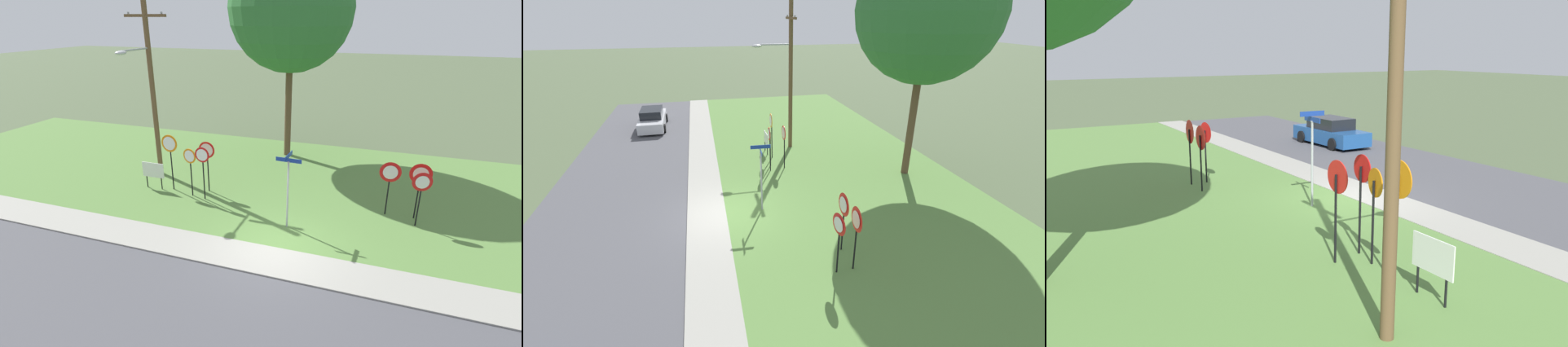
{
  "view_description": "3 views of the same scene",
  "coord_description": "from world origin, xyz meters",
  "views": [
    {
      "loc": [
        3.23,
        -10.87,
        7.43
      ],
      "look_at": [
        -1.49,
        2.78,
        1.54
      ],
      "focal_mm": 26.49,
      "sensor_mm": 36.0,
      "label": 1
    },
    {
      "loc": [
        13.62,
        -0.62,
        7.87
      ],
      "look_at": [
        -0.85,
        2.7,
        1.25
      ],
      "focal_mm": 25.23,
      "sensor_mm": 36.0,
      "label": 2
    },
    {
      "loc": [
        -14.09,
        10.09,
        4.79
      ],
      "look_at": [
        -1.68,
        2.71,
        1.52
      ],
      "focal_mm": 38.27,
      "sensor_mm": 36.0,
      "label": 3
    }
  ],
  "objects": [
    {
      "name": "yield_sign_near_right",
      "position": [
        4.61,
        3.18,
        1.66
      ],
      "size": [
        0.73,
        0.17,
        2.19
      ],
      "rotation": [
        0.0,
        0.0,
        0.2
      ],
      "color": "black",
      "rests_on": "grass_median"
    },
    {
      "name": "notice_board",
      "position": [
        -6.77,
        2.96,
        0.87
      ],
      "size": [
        1.1,
        0.06,
        1.25
      ],
      "rotation": [
        0.0,
        0.0,
        0.01
      ],
      "color": "black",
      "rests_on": "grass_median"
    },
    {
      "name": "street_name_post",
      "position": [
        -0.01,
        1.55,
        1.78
      ],
      "size": [
        0.96,
        0.82,
        2.93
      ],
      "rotation": [
        0.0,
        0.0,
        -0.05
      ],
      "color": "#9EA0A8",
      "rests_on": "grass_median"
    },
    {
      "name": "sidewalk_strip",
      "position": [
        0.0,
        -0.8,
        0.03
      ],
      "size": [
        44.0,
        1.6,
        0.06
      ],
      "primitive_type": "cube",
      "color": "#99968C",
      "rests_on": "ground_plane"
    },
    {
      "name": "grass_median",
      "position": [
        0.0,
        6.0,
        0.02
      ],
      "size": [
        44.0,
        12.0,
        0.04
      ],
      "primitive_type": "cube",
      "color": "#567F3D",
      "rests_on": "ground_plane"
    },
    {
      "name": "yield_sign_far_left",
      "position": [
        4.57,
        3.77,
        1.76
      ],
      "size": [
        0.83,
        0.1,
        2.31
      ],
      "rotation": [
        0.0,
        0.0,
        -0.0
      ],
      "color": "black",
      "rests_on": "grass_median"
    },
    {
      "name": "stop_sign_far_left",
      "position": [
        -4.04,
        2.66,
        1.75
      ],
      "size": [
        0.66,
        0.1,
        2.38
      ],
      "rotation": [
        0.0,
        0.0,
        -0.03
      ],
      "color": "black",
      "rests_on": "grass_median"
    },
    {
      "name": "stop_sign_far_center",
      "position": [
        -4.23,
        3.47,
        1.76
      ],
      "size": [
        0.75,
        0.09,
        2.37
      ],
      "rotation": [
        0.0,
        0.0,
        0.02
      ],
      "color": "black",
      "rests_on": "grass_median"
    },
    {
      "name": "oak_tree_left",
      "position": [
        -2.21,
        9.55,
        7.87
      ],
      "size": [
        6.45,
        6.45,
        11.06
      ],
      "color": "brown",
      "rests_on": "grass_median"
    },
    {
      "name": "ground_plane",
      "position": [
        0.0,
        0.0,
        0.0
      ],
      "size": [
        160.0,
        160.0,
        0.0
      ],
      "primitive_type": "plane",
      "color": "#4C5B3D"
    },
    {
      "name": "yield_sign_near_left",
      "position": [
        3.48,
        3.78,
        1.7
      ],
      "size": [
        0.82,
        0.11,
        2.24
      ],
      "rotation": [
        0.0,
        0.0,
        0.05
      ],
      "color": "black",
      "rests_on": "grass_median"
    },
    {
      "name": "stop_sign_near_left",
      "position": [
        -5.87,
        3.11,
        1.96
      ],
      "size": [
        0.79,
        0.1,
        2.62
      ],
      "rotation": [
        0.0,
        0.0,
        -0.03
      ],
      "color": "black",
      "rests_on": "grass_median"
    },
    {
      "name": "stop_sign_near_right",
      "position": [
        -4.72,
        2.8,
        1.62
      ],
      "size": [
        0.65,
        0.14,
        2.21
      ],
      "rotation": [
        0.0,
        0.0,
        -0.18
      ],
      "color": "black",
      "rests_on": "grass_median"
    },
    {
      "name": "utility_pole",
      "position": [
        -7.49,
        4.46,
        4.62
      ],
      "size": [
        2.1,
        2.33,
        8.47
      ],
      "color": "brown",
      "rests_on": "grass_median"
    }
  ]
}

